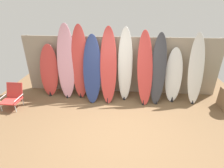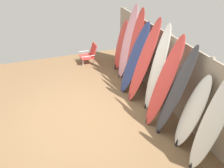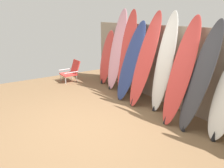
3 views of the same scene
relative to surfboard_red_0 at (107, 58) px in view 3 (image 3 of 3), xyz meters
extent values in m
plane|color=brown|center=(2.18, -1.67, -0.79)|extent=(7.68, 7.68, 0.00)
cube|color=gray|center=(2.18, 0.33, 0.11)|extent=(6.08, 0.04, 1.80)
cylinder|color=gray|center=(-0.70, 0.37, 0.11)|extent=(0.10, 0.10, 1.80)
cylinder|color=gray|center=(0.74, 0.37, 0.11)|extent=(0.10, 0.10, 1.80)
cylinder|color=gray|center=(2.18, 0.37, 0.11)|extent=(0.10, 0.10, 1.80)
ellipsoid|color=#D13D38|center=(0.00, 0.00, 0.01)|extent=(0.58, 0.46, 1.60)
cone|color=black|center=(0.00, -0.18, -0.70)|extent=(0.08, 0.08, 0.15)
ellipsoid|color=pink|center=(0.58, -0.02, 0.31)|extent=(0.58, 0.62, 2.20)
cone|color=black|center=(0.58, -0.26, -0.73)|extent=(0.08, 0.08, 0.10)
ellipsoid|color=#D13D38|center=(0.99, 0.01, 0.30)|extent=(0.55, 0.55, 2.17)
cone|color=black|center=(0.99, -0.20, -0.71)|extent=(0.08, 0.08, 0.14)
ellipsoid|color=navy|center=(1.39, -0.15, 0.16)|extent=(0.60, 0.85, 1.91)
cone|color=black|center=(1.39, -0.49, -0.72)|extent=(0.08, 0.08, 0.11)
ellipsoid|color=#D13D38|center=(1.87, -0.12, 0.27)|extent=(0.54, 0.84, 2.13)
cone|color=black|center=(1.87, -0.47, -0.69)|extent=(0.08, 0.08, 0.17)
ellipsoid|color=white|center=(2.35, -0.02, 0.27)|extent=(0.46, 0.55, 2.12)
cone|color=black|center=(2.35, -0.24, -0.73)|extent=(0.08, 0.08, 0.11)
ellipsoid|color=#D13D38|center=(2.92, -0.15, 0.23)|extent=(0.53, 0.83, 2.04)
cone|color=black|center=(2.92, -0.48, -0.71)|extent=(0.08, 0.08, 0.15)
ellipsoid|color=#38383D|center=(3.30, -0.10, 0.20)|extent=(0.52, 0.77, 1.98)
cone|color=black|center=(3.30, -0.41, -0.72)|extent=(0.08, 0.08, 0.12)
cone|color=black|center=(3.79, -0.25, -0.69)|extent=(0.08, 0.08, 0.17)
cylinder|color=silver|center=(-0.99, -1.13, -0.68)|extent=(0.02, 0.02, 0.22)
cylinder|color=silver|center=(-0.58, -1.13, -0.68)|extent=(0.02, 0.02, 0.22)
cylinder|color=silver|center=(-0.99, -0.75, -0.68)|extent=(0.02, 0.02, 0.22)
cylinder|color=silver|center=(-0.58, -0.75, -0.68)|extent=(0.02, 0.02, 0.22)
cube|color=red|center=(-0.79, -0.94, -0.56)|extent=(0.48, 0.44, 0.03)
cube|color=red|center=(-0.79, -0.70, -0.35)|extent=(0.46, 0.18, 0.43)
cylinder|color=silver|center=(-1.03, -0.94, -0.45)|extent=(0.02, 0.44, 0.02)
cylinder|color=silver|center=(-0.55, -0.94, -0.45)|extent=(0.02, 0.44, 0.02)
camera|label=1|loc=(2.36, -4.89, 1.96)|focal=28.00mm
camera|label=2|loc=(6.95, -2.78, 2.82)|focal=40.00mm
camera|label=3|loc=(5.54, -3.42, 1.23)|focal=35.00mm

